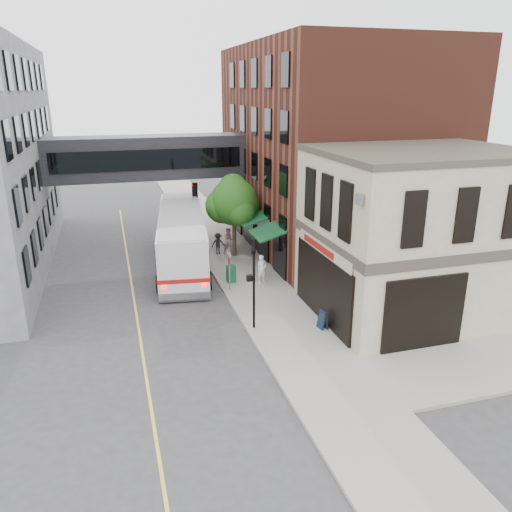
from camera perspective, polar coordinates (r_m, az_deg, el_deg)
ground at (r=22.82m, az=0.21°, el=-10.78°), size 120.00×120.00×0.00m
sidewalk_main at (r=35.71m, az=-3.16°, el=0.43°), size 4.00×60.00×0.15m
corner_building at (r=26.60m, az=17.80°, el=2.47°), size 10.19×8.12×8.45m
brick_building at (r=37.72m, az=8.42°, el=12.00°), size 13.76×18.00×14.00m
skyway_bridge at (r=37.44m, az=-12.40°, el=10.97°), size 14.00×3.18×3.00m
traffic_signal_near at (r=23.40m, az=-0.32°, el=-1.95°), size 0.44×0.22×4.60m
traffic_signal_far at (r=37.38m, az=-6.93°, el=6.33°), size 0.53×0.28×4.50m
street_sign_pole at (r=28.31m, az=-3.09°, el=-0.52°), size 0.08×0.75×3.00m
street_tree at (r=34.01m, az=-2.64°, el=6.21°), size 3.80×3.20×5.60m
lane_marking at (r=31.14m, az=-14.04°, el=-3.05°), size 0.12×40.00×0.01m
bus at (r=33.19m, az=-8.48°, el=2.23°), size 4.60×13.25×3.49m
pedestrian_a at (r=29.64m, az=0.67°, el=-1.50°), size 0.71×0.56×1.72m
pedestrian_b at (r=34.86m, az=-3.07°, el=1.70°), size 0.98×0.81×1.86m
pedestrian_c at (r=34.96m, az=-4.36°, el=1.43°), size 1.03×0.66×1.52m
newspaper_box at (r=29.92m, az=-2.85°, el=-2.04°), size 0.52×0.46×1.02m
sandwich_board at (r=24.50m, az=7.63°, el=-7.19°), size 0.40×0.55×0.91m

